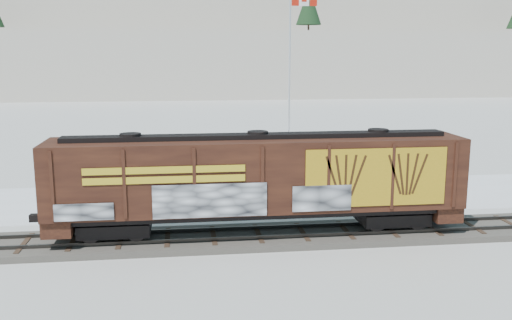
{
  "coord_description": "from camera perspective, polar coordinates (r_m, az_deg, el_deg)",
  "views": [
    {
      "loc": [
        -3.2,
        -24.09,
        8.23
      ],
      "look_at": [
        0.28,
        3.0,
        3.06
      ],
      "focal_mm": 40.0,
      "sensor_mm": 36.0,
      "label": 1
    }
  ],
  "objects": [
    {
      "name": "rail_track",
      "position": [
        25.61,
        0.24,
        -7.68
      ],
      "size": [
        50.0,
        3.4,
        0.43
      ],
      "color": "#59544C",
      "rests_on": "ground"
    },
    {
      "name": "ground",
      "position": [
        25.66,
        0.24,
        -7.99
      ],
      "size": [
        500.0,
        500.0,
        0.0
      ],
      "primitive_type": "plane",
      "color": "white",
      "rests_on": "ground"
    },
    {
      "name": "flagpole",
      "position": [
        39.77,
        3.48,
        5.6
      ],
      "size": [
        2.3,
        0.9,
        12.5
      ],
      "color": "silver",
      "rests_on": "ground"
    },
    {
      "name": "car_silver",
      "position": [
        32.04,
        -2.81,
        -2.61
      ],
      "size": [
        4.95,
        2.33,
        1.64
      ],
      "primitive_type": "imported",
      "rotation": [
        0.0,
        0.0,
        1.66
      ],
      "color": "silver",
      "rests_on": "parking_strip"
    },
    {
      "name": "hopper_railcar",
      "position": [
        24.88,
        0.18,
        -1.74
      ],
      "size": [
        17.94,
        3.06,
        4.35
      ],
      "color": "black",
      "rests_on": "rail_track"
    },
    {
      "name": "parking_strip",
      "position": [
        32.8,
        -1.49,
        -3.79
      ],
      "size": [
        40.0,
        8.0,
        0.03
      ],
      "primitive_type": "cube",
      "color": "white",
      "rests_on": "ground"
    },
    {
      "name": "car_dark",
      "position": [
        31.7,
        7.68,
        -3.14
      ],
      "size": [
        4.87,
        3.24,
        1.31
      ],
      "primitive_type": "imported",
      "rotation": [
        0.0,
        0.0,
        1.91
      ],
      "color": "black",
      "rests_on": "parking_strip"
    },
    {
      "name": "hillside",
      "position": [
        164.03,
        -6.37,
        12.81
      ],
      "size": [
        360.0,
        110.0,
        93.0
      ],
      "color": "white",
      "rests_on": "ground"
    },
    {
      "name": "car_white",
      "position": [
        32.49,
        -5.12,
        -2.57
      ],
      "size": [
        4.86,
        3.06,
        1.51
      ],
      "primitive_type": "imported",
      "rotation": [
        0.0,
        0.0,
        1.92
      ],
      "color": "silver",
      "rests_on": "parking_strip"
    }
  ]
}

